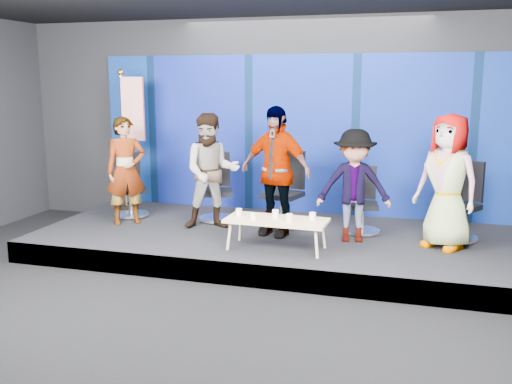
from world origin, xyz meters
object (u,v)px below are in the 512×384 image
(chair_a, at_px, (130,196))
(chair_d, at_px, (362,211))
(panelist_c, at_px, (275,171))
(panelist_a, at_px, (126,171))
(mug_d, at_px, (289,218))
(mug_a, at_px, (239,212))
(panelist_d, at_px, (354,186))
(mug_e, at_px, (313,216))
(mug_c, at_px, (276,213))
(coffee_table, at_px, (277,221))
(chair_c, at_px, (284,202))
(panelist_e, at_px, (447,182))
(chair_b, at_px, (217,198))
(mug_b, at_px, (253,216))
(flag_stand, at_px, (130,137))
(panelist_b, at_px, (212,172))
(chair_e, at_px, (459,214))

(chair_a, relative_size, chair_d, 1.07)
(panelist_c, xyz_separation_m, chair_d, (1.19, 0.46, -0.61))
(panelist_a, distance_m, chair_d, 3.61)
(panelist_a, height_order, mug_d, panelist_a)
(chair_a, xyz_separation_m, mug_a, (2.23, -1.12, 0.12))
(panelist_d, xyz_separation_m, mug_e, (-0.45, -0.61, -0.31))
(chair_a, height_order, mug_c, chair_a)
(coffee_table, relative_size, mug_c, 13.42)
(chair_c, bearing_deg, panelist_e, 1.63)
(panelist_a, distance_m, panelist_d, 3.47)
(chair_c, bearing_deg, chair_a, -163.91)
(panelist_d, bearing_deg, chair_b, 155.61)
(chair_c, xyz_separation_m, coffee_table, (0.19, -1.22, 0.00))
(chair_b, bearing_deg, mug_d, -63.68)
(mug_d, relative_size, mug_e, 1.02)
(chair_c, xyz_separation_m, mug_d, (0.38, -1.31, 0.09))
(mug_a, bearing_deg, mug_d, -9.88)
(mug_e, bearing_deg, panelist_a, 168.36)
(chair_d, distance_m, mug_b, 1.81)
(coffee_table, bearing_deg, mug_b, -158.86)
(chair_b, height_order, flag_stand, flag_stand)
(mug_e, bearing_deg, mug_b, -166.29)
(panelist_b, bearing_deg, chair_d, -11.18)
(mug_b, xyz_separation_m, flag_stand, (-2.61, 1.59, 0.80))
(panelist_b, height_order, mug_b, panelist_b)
(chair_d, bearing_deg, flag_stand, 166.44)
(panelist_b, xyz_separation_m, mug_c, (1.16, -0.70, -0.40))
(chair_a, bearing_deg, chair_c, -36.48)
(panelist_d, bearing_deg, mug_c, -157.45)
(mug_d, bearing_deg, panelist_d, 46.84)
(coffee_table, bearing_deg, panelist_c, 105.73)
(panelist_a, relative_size, mug_a, 16.96)
(chair_c, xyz_separation_m, chair_d, (1.18, -0.05, -0.06))
(panelist_c, xyz_separation_m, mug_d, (0.39, -0.81, -0.46))
(chair_c, height_order, panelist_c, panelist_c)
(panelist_d, height_order, panelist_e, panelist_e)
(panelist_a, distance_m, chair_c, 2.47)
(chair_b, xyz_separation_m, chair_d, (2.29, -0.12, -0.04))
(coffee_table, bearing_deg, chair_d, 49.64)
(chair_e, bearing_deg, panelist_c, -137.24)
(chair_c, xyz_separation_m, mug_e, (0.65, -1.15, 0.08))
(mug_c, bearing_deg, panelist_a, 166.54)
(panelist_c, relative_size, coffee_table, 1.37)
(panelist_b, distance_m, chair_d, 2.29)
(panelist_b, distance_m, mug_d, 1.69)
(flag_stand, bearing_deg, panelist_e, -14.22)
(chair_b, bearing_deg, mug_c, -64.35)
(panelist_a, relative_size, mug_e, 16.45)
(chair_b, bearing_deg, mug_a, -79.30)
(coffee_table, bearing_deg, panelist_e, 18.03)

